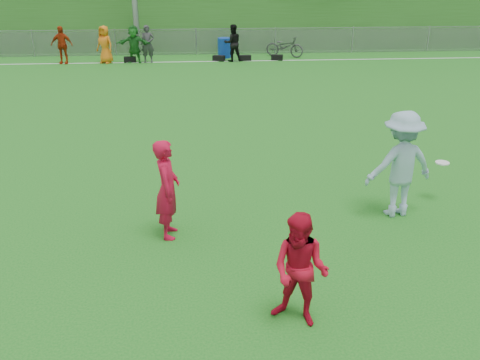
{
  "coord_description": "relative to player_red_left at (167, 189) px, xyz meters",
  "views": [
    {
      "loc": [
        0.1,
        -7.49,
        4.66
      ],
      "look_at": [
        0.71,
        0.5,
        1.28
      ],
      "focal_mm": 40.0,
      "sensor_mm": 36.0,
      "label": 1
    }
  ],
  "objects": [
    {
      "name": "ground",
      "position": [
        0.51,
        -1.08,
        -0.9
      ],
      "size": [
        120.0,
        120.0,
        0.0
      ],
      "primitive_type": "plane",
      "color": "#156719",
      "rests_on": "ground"
    },
    {
      "name": "sideline_far",
      "position": [
        0.51,
        16.92,
        -0.89
      ],
      "size": [
        60.0,
        0.1,
        0.01
      ],
      "primitive_type": "cube",
      "color": "white",
      "rests_on": "ground"
    },
    {
      "name": "fence",
      "position": [
        0.51,
        18.92,
        -0.25
      ],
      "size": [
        58.0,
        0.06,
        1.3
      ],
      "color": "gray",
      "rests_on": "ground"
    },
    {
      "name": "berm",
      "position": [
        0.51,
        29.92,
        0.6
      ],
      "size": [
        120.0,
        18.0,
        3.0
      ],
      "primitive_type": "cube",
      "color": "#205517",
      "rests_on": "ground"
    },
    {
      "name": "spectator_row",
      "position": [
        -2.09,
        16.92,
        -0.05
      ],
      "size": [
        8.82,
        0.88,
        1.69
      ],
      "color": "#A5290B",
      "rests_on": "ground"
    },
    {
      "name": "gear_bags",
      "position": [
        1.54,
        17.02,
        -0.77
      ],
      "size": [
        7.54,
        0.48,
        0.26
      ],
      "color": "black",
      "rests_on": "ground"
    },
    {
      "name": "player_red_left",
      "position": [
        0.0,
        0.0,
        0.0
      ],
      "size": [
        0.45,
        0.67,
        1.8
      ],
      "primitive_type": "imported",
      "rotation": [
        0.0,
        0.0,
        1.55
      ],
      "color": "#BB0D2E",
      "rests_on": "ground"
    },
    {
      "name": "player_red_center",
      "position": [
        1.87,
        -2.61,
        -0.09
      ],
      "size": [
        0.99,
        0.93,
        1.63
      ],
      "primitive_type": "imported",
      "rotation": [
        0.0,
        0.0,
        -0.53
      ],
      "color": "red",
      "rests_on": "ground"
    },
    {
      "name": "player_blue",
      "position": [
        4.33,
        0.52,
        0.13
      ],
      "size": [
        1.44,
        0.99,
        2.06
      ],
      "primitive_type": "imported",
      "rotation": [
        0.0,
        0.0,
        3.32
      ],
      "color": "#8CB2C2",
      "rests_on": "ground"
    },
    {
      "name": "frisbee",
      "position": [
        5.44,
        1.12,
        -0.1
      ],
      "size": [
        0.28,
        0.28,
        0.03
      ],
      "color": "white",
      "rests_on": "ground"
    },
    {
      "name": "recycling_bin",
      "position": [
        1.88,
        17.92,
        -0.43
      ],
      "size": [
        0.66,
        0.66,
        0.94
      ],
      "primitive_type": "cylinder",
      "rotation": [
        0.0,
        0.0,
        0.06
      ],
      "color": "#0F37A3",
      "rests_on": "ground"
    },
    {
      "name": "bicycle",
      "position": [
        4.86,
        17.92,
        -0.4
      ],
      "size": [
        2.0,
        1.48,
        1.0
      ],
      "primitive_type": "imported",
      "rotation": [
        0.0,
        0.0,
        1.09
      ],
      "color": "#323234",
      "rests_on": "ground"
    }
  ]
}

